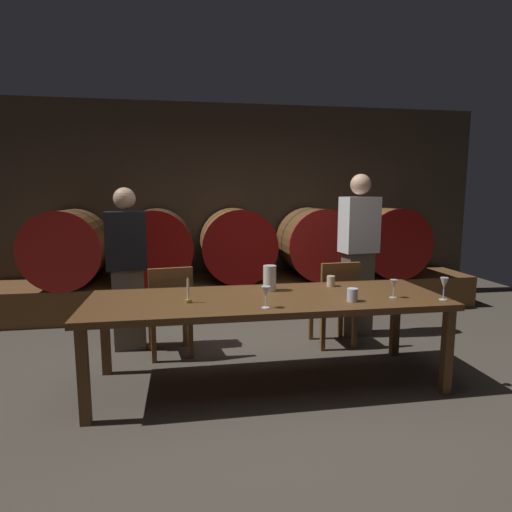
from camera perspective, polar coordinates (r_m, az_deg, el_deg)
name	(u,v)px	position (r m, az deg, el deg)	size (l,w,h in m)	color
ground_plane	(270,382)	(3.69, 1.88, -16.48)	(9.31, 9.31, 0.00)	#4C443A
back_wall	(231,205)	(6.13, -3.31, 6.77)	(7.16, 0.24, 2.75)	#473A2D
barrel_shelf	(237,294)	(5.74, -2.60, -5.07)	(6.45, 0.90, 0.42)	brown
wine_barrel_far_left	(69,247)	(5.76, -23.64, 1.06)	(0.94, 0.94, 0.94)	brown
wine_barrel_left	(156,246)	(5.60, -13.18, 1.35)	(0.94, 0.94, 0.94)	#513319
wine_barrel_center	(236,244)	(5.62, -2.68, 1.60)	(0.94, 0.94, 0.94)	brown
wine_barrel_right	(315,242)	(5.85, 7.82, 1.80)	(0.94, 0.94, 0.94)	brown
wine_barrel_far_right	(384,241)	(6.22, 16.68, 1.92)	(0.94, 0.94, 0.94)	brown
dining_table	(267,304)	(3.45, 1.51, -6.42)	(2.82, 0.95, 0.73)	brown
chair_left	(170,307)	(4.14, -11.36, -6.66)	(0.45, 0.45, 0.88)	brown
chair_right	(336,299)	(4.41, 10.57, -5.69)	(0.42, 0.42, 0.88)	brown
guest_left	(128,268)	(4.40, -16.74, -1.52)	(0.39, 0.26, 1.60)	brown
guest_right	(358,254)	(4.73, 13.46, 0.30)	(0.41, 0.29, 1.75)	brown
candle_center	(188,295)	(3.29, -9.02, -5.22)	(0.05, 0.05, 0.20)	olive
pitcher	(270,278)	(3.63, 1.83, -2.97)	(0.11, 0.11, 0.22)	white
wine_glass_left	(266,292)	(3.09, 1.31, -4.86)	(0.07, 0.07, 0.16)	white
wine_glass_center	(394,285)	(3.56, 17.88, -3.65)	(0.06, 0.06, 0.15)	silver
wine_glass_right	(444,284)	(3.62, 23.78, -3.42)	(0.06, 0.06, 0.18)	white
cup_left	(352,295)	(3.37, 12.73, -5.08)	(0.08, 0.08, 0.10)	silver
cup_right	(331,281)	(3.87, 9.94, -3.31)	(0.07, 0.07, 0.09)	beige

